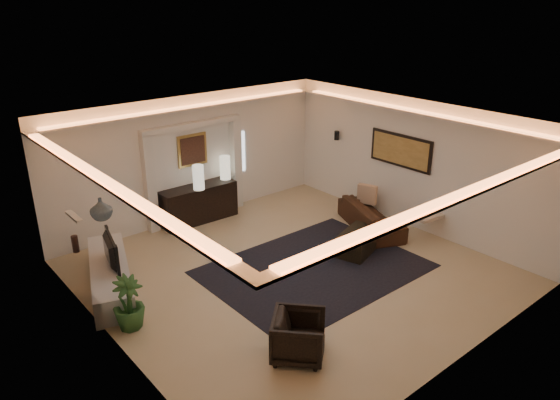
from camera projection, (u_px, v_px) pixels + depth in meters
floor at (292, 272)px, 10.04m from camera, size 7.00×7.00×0.00m
ceiling at (294, 123)px, 8.97m from camera, size 7.00×7.00×0.00m
wall_back at (192, 158)px, 12.00m from camera, size 7.00×0.00×7.00m
wall_front at (465, 276)px, 7.01m from camera, size 7.00×0.00×7.00m
wall_left at (107, 261)px, 7.42m from camera, size 0.00×7.00×7.00m
wall_right at (411, 164)px, 11.60m from camera, size 0.00×7.00×7.00m
cove_soffit at (293, 139)px, 9.08m from camera, size 7.00×7.00×0.04m
daylight_slit at (241, 152)px, 12.83m from camera, size 0.25×0.03×1.00m
area_rug at (314, 269)px, 10.14m from camera, size 4.00×3.00×0.01m
pilaster_left at (150, 185)px, 11.37m from camera, size 0.22×0.20×2.20m
pilaster_right at (236, 164)px, 12.75m from camera, size 0.22×0.20×2.20m
alcove_header at (192, 125)px, 11.63m from camera, size 2.52×0.20×0.12m
painting_frame at (192, 150)px, 11.91m from camera, size 0.74×0.04×0.74m
painting_canvas at (193, 150)px, 11.89m from camera, size 0.62×0.02×0.62m
art_panel_frame at (401, 150)px, 11.70m from camera, size 0.04×1.64×0.74m
art_panel_gold at (400, 151)px, 11.68m from camera, size 0.02×1.50×0.62m
wall_sconce at (337, 135)px, 13.01m from camera, size 0.12×0.12×0.22m
wall_niche at (74, 217)px, 8.38m from camera, size 0.10×0.55×0.04m
console at (199, 204)px, 12.18m from camera, size 1.82×0.61×0.91m
lamp_left at (199, 179)px, 11.73m from camera, size 0.26×0.26×0.57m
lamp_right at (225, 169)px, 12.39m from camera, size 0.28×0.28×0.56m
media_ledge at (110, 276)px, 9.45m from camera, size 1.47×2.65×0.48m
tv at (107, 252)px, 9.19m from camera, size 1.01×0.36×0.58m
figurine at (75, 244)px, 9.74m from camera, size 0.15×0.15×0.33m
ginger_jar at (101, 209)px, 8.16m from camera, size 0.39×0.39×0.36m
plant at (128, 303)px, 8.23m from camera, size 0.63×0.63×0.89m
sofa at (371, 217)px, 11.77m from camera, size 2.14×1.51×0.58m
throw_blanket at (426, 215)px, 11.20m from camera, size 0.69×0.59×0.07m
throw_pillow at (367, 194)px, 12.37m from camera, size 0.28×0.47×0.46m
coffee_table at (358, 242)px, 10.79m from camera, size 1.26×0.93×0.42m
bowl at (345, 241)px, 10.26m from camera, size 0.40×0.40×0.08m
magazine at (374, 235)px, 10.56m from camera, size 0.28×0.22×0.03m
armchair at (299, 336)px, 7.59m from camera, size 1.06×1.06×0.69m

